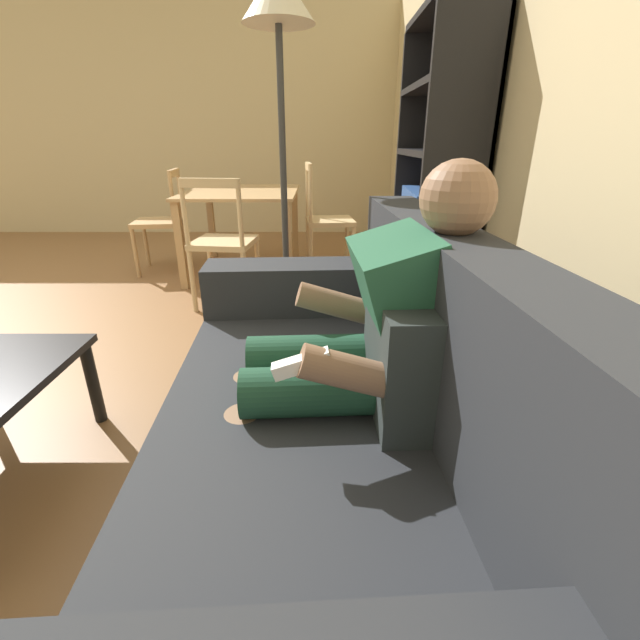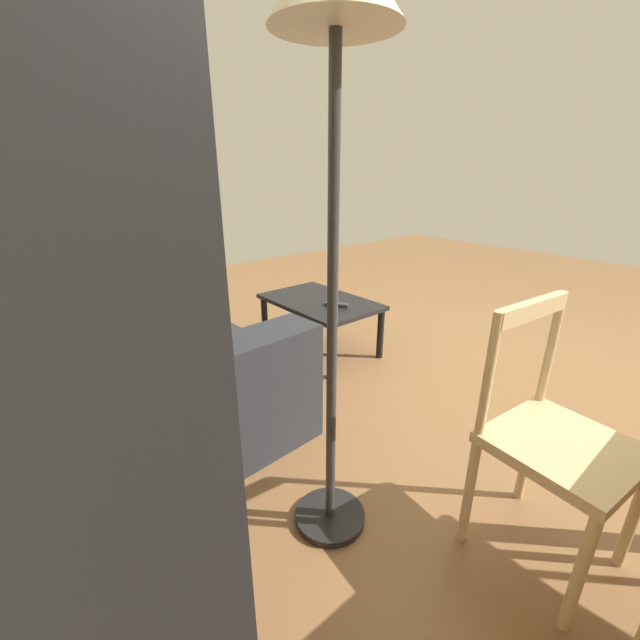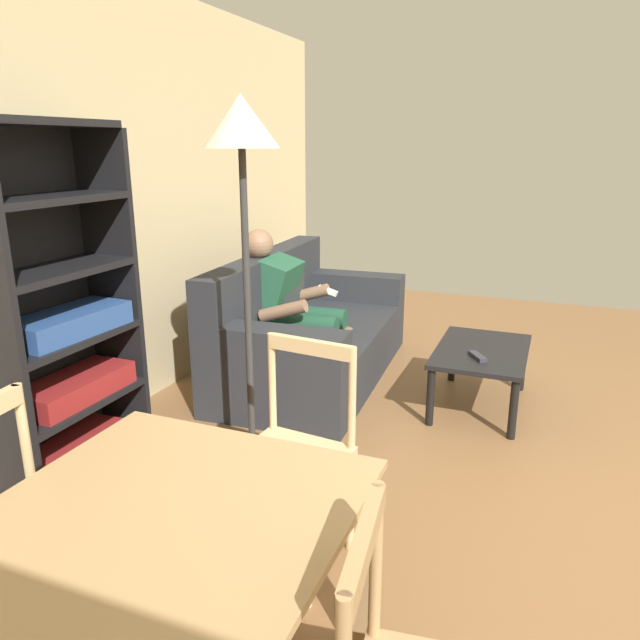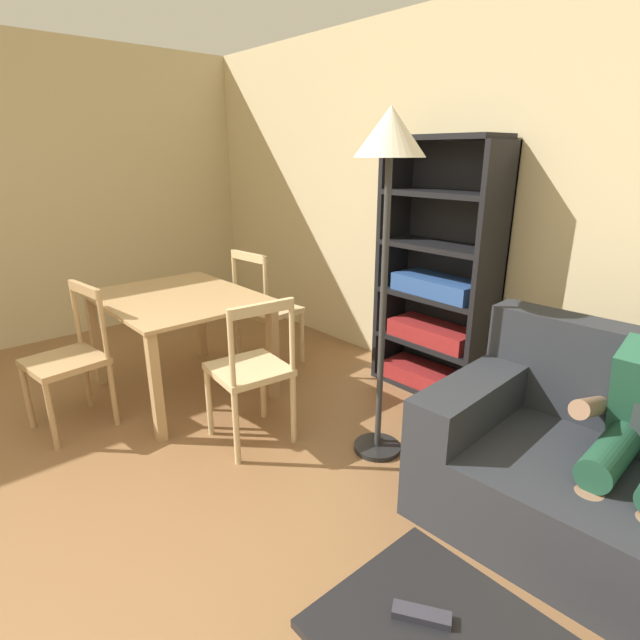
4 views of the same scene
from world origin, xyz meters
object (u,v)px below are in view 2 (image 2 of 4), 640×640
at_px(couch, 138,354).
at_px(dining_chair_facing_couch, 554,442).
at_px(tv_remote, 337,305).
at_px(floor_lamp, 335,53).
at_px(person_lounging, 126,322).
at_px(coffee_table, 320,307).

distance_m(couch, dining_chair_facing_couch, 2.11).
xyz_separation_m(tv_remote, floor_lamp, (-1.09, 1.02, 1.20)).
bearing_deg(person_lounging, couch, -26.53).
height_order(person_lounging, tv_remote, person_lounging).
height_order(person_lounging, floor_lamp, floor_lamp).
distance_m(person_lounging, coffee_table, 1.37).
bearing_deg(couch, tv_remote, -102.72).
distance_m(person_lounging, dining_chair_facing_couch, 2.02).
xyz_separation_m(person_lounging, coffee_table, (0.01, -1.36, -0.22)).
relative_size(coffee_table, dining_chair_facing_couch, 0.95).
bearing_deg(tv_remote, person_lounging, -40.37).
height_order(coffee_table, dining_chair_facing_couch, dining_chair_facing_couch).
relative_size(person_lounging, floor_lamp, 0.58).
bearing_deg(floor_lamp, tv_remote, -43.14).
distance_m(dining_chair_facing_couch, floor_lamp, 1.38).
xyz_separation_m(coffee_table, floor_lamp, (-1.28, 1.02, 1.27)).
relative_size(coffee_table, floor_lamp, 0.46).
relative_size(tv_remote, dining_chair_facing_couch, 0.18).
relative_size(person_lounging, dining_chair_facing_couch, 1.20).
bearing_deg(person_lounging, dining_chair_facing_couch, -155.66).
relative_size(couch, floor_lamp, 1.04).
bearing_deg(floor_lamp, dining_chair_facing_couch, -139.09).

